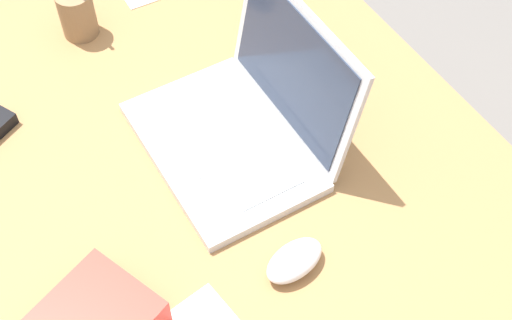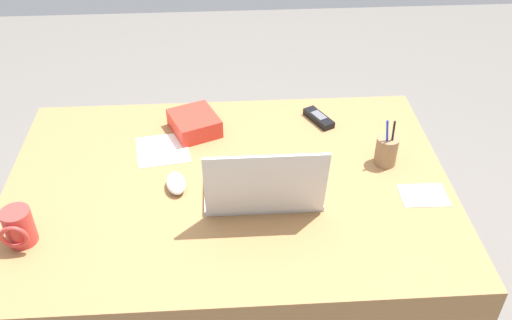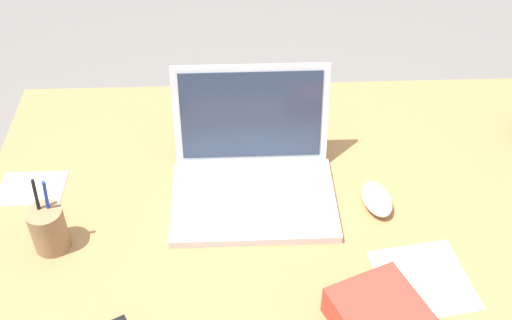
{
  "view_description": "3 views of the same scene",
  "coord_description": "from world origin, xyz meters",
  "px_view_note": "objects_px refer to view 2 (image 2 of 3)",
  "views": [
    {
      "loc": [
        0.58,
        -0.3,
        1.68
      ],
      "look_at": [
        -0.01,
        0.04,
        0.78
      ],
      "focal_mm": 49.81,
      "sensor_mm": 36.0,
      "label": 1
    },
    {
      "loc": [
        -0.0,
        1.35,
        1.83
      ],
      "look_at": [
        -0.09,
        -0.02,
        0.78
      ],
      "focal_mm": 40.08,
      "sensor_mm": 36.0,
      "label": 2
    },
    {
      "loc": [
        -0.13,
        -0.92,
        1.68
      ],
      "look_at": [
        -0.09,
        0.05,
        0.81
      ],
      "focal_mm": 45.17,
      "sensor_mm": 36.0,
      "label": 3
    }
  ],
  "objects_px": {
    "coffee_mug_white": "(18,228)",
    "cordless_phone": "(318,118)",
    "pen_holder": "(386,151)",
    "snack_bag": "(194,123)",
    "computer_mouse": "(175,183)",
    "laptop": "(262,185)"
  },
  "relations": [
    {
      "from": "cordless_phone",
      "to": "pen_holder",
      "type": "height_order",
      "value": "pen_holder"
    },
    {
      "from": "computer_mouse",
      "to": "coffee_mug_white",
      "type": "bearing_deg",
      "value": 16.52
    },
    {
      "from": "cordless_phone",
      "to": "pen_holder",
      "type": "relative_size",
      "value": 0.81
    },
    {
      "from": "computer_mouse",
      "to": "snack_bag",
      "type": "height_order",
      "value": "snack_bag"
    },
    {
      "from": "coffee_mug_white",
      "to": "pen_holder",
      "type": "xyz_separation_m",
      "value": [
        -1.06,
        -0.28,
        -0.0
      ]
    },
    {
      "from": "laptop",
      "to": "computer_mouse",
      "type": "bearing_deg",
      "value": -13.49
    },
    {
      "from": "cordless_phone",
      "to": "laptop",
      "type": "bearing_deg",
      "value": 60.38
    },
    {
      "from": "pen_holder",
      "to": "coffee_mug_white",
      "type": "bearing_deg",
      "value": 14.92
    },
    {
      "from": "coffee_mug_white",
      "to": "pen_holder",
      "type": "relative_size",
      "value": 0.63
    },
    {
      "from": "coffee_mug_white",
      "to": "pen_holder",
      "type": "distance_m",
      "value": 1.1
    },
    {
      "from": "snack_bag",
      "to": "coffee_mug_white",
      "type": "bearing_deg",
      "value": 47.97
    },
    {
      "from": "pen_holder",
      "to": "snack_bag",
      "type": "xyz_separation_m",
      "value": [
        0.61,
        -0.22,
        -0.02
      ]
    },
    {
      "from": "coffee_mug_white",
      "to": "pen_holder",
      "type": "bearing_deg",
      "value": -165.08
    },
    {
      "from": "coffee_mug_white",
      "to": "cordless_phone",
      "type": "relative_size",
      "value": 0.78
    },
    {
      "from": "computer_mouse",
      "to": "cordless_phone",
      "type": "distance_m",
      "value": 0.59
    },
    {
      "from": "laptop",
      "to": "cordless_phone",
      "type": "xyz_separation_m",
      "value": [
        -0.23,
        -0.4,
        -0.04
      ]
    },
    {
      "from": "computer_mouse",
      "to": "pen_holder",
      "type": "relative_size",
      "value": 0.6
    },
    {
      "from": "cordless_phone",
      "to": "pen_holder",
      "type": "distance_m",
      "value": 0.31
    },
    {
      "from": "pen_holder",
      "to": "computer_mouse",
      "type": "bearing_deg",
      "value": 7.22
    },
    {
      "from": "cordless_phone",
      "to": "snack_bag",
      "type": "relative_size",
      "value": 0.85
    },
    {
      "from": "laptop",
      "to": "cordless_phone",
      "type": "height_order",
      "value": "laptop"
    },
    {
      "from": "laptop",
      "to": "pen_holder",
      "type": "height_order",
      "value": "laptop"
    }
  ]
}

